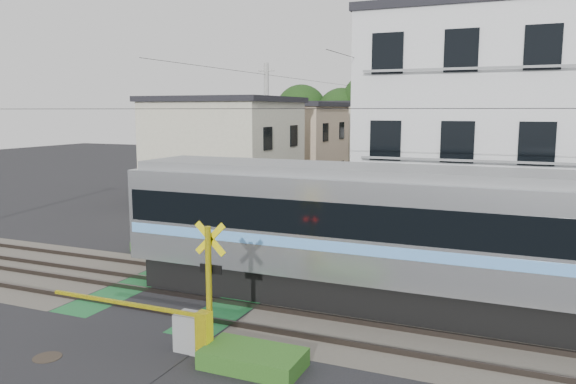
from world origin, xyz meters
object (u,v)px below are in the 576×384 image
at_px(crossing_signal_near, 193,323).
at_px(manhole_cover, 47,358).
at_px(apartment_block, 503,133).
at_px(crossing_signal_far, 182,237).
at_px(pedestrian, 373,175).

height_order(crossing_signal_near, manhole_cover, crossing_signal_near).
bearing_deg(apartment_block, manhole_cover, -120.88).
distance_m(crossing_signal_near, apartment_block, 14.95).
distance_m(crossing_signal_near, crossing_signal_far, 8.95).
bearing_deg(crossing_signal_near, apartment_block, 65.78).
relative_size(crossing_signal_far, apartment_block, 0.46).
distance_m(crossing_signal_near, pedestrian, 30.21).
relative_size(crossing_signal_far, manhole_cover, 7.42).
height_order(crossing_signal_far, apartment_block, apartment_block).
distance_m(crossing_signal_far, apartment_block, 13.14).
bearing_deg(manhole_cover, crossing_signal_near, 28.50).
bearing_deg(pedestrian, apartment_block, 120.62).
bearing_deg(apartment_block, pedestrian, 119.53).
bearing_deg(crossing_signal_far, pedestrian, 86.10).
relative_size(apartment_block, pedestrian, 6.68).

